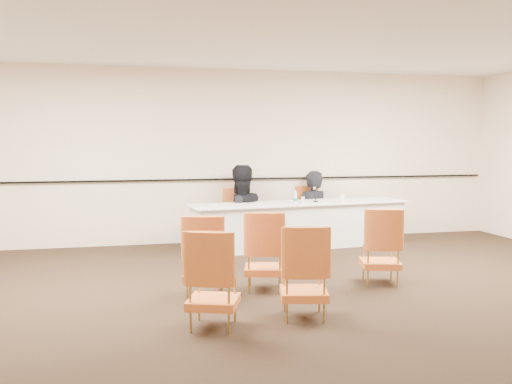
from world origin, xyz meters
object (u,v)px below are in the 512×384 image
(panelist_main, at_px, (312,220))
(panelist_second, at_px, (240,221))
(microphone, at_px, (316,195))
(drinking_glass, at_px, (303,200))
(aud_chair_front_right, at_px, (380,245))
(aud_chair_back_left, at_px, (213,278))
(water_bottle, at_px, (295,197))
(panel_table, at_px, (300,224))
(aud_chair_back_mid, at_px, (304,271))
(aud_chair_front_mid, at_px, (265,250))
(coffee_cup, at_px, (342,198))
(panelist_second_chair, at_px, (239,217))
(aud_chair_front_left, at_px, (205,256))
(panelist_main_chair, at_px, (312,213))

(panelist_main, distance_m, panelist_second, 1.37)
(microphone, distance_m, drinking_glass, 0.24)
(aud_chair_front_right, relative_size, aud_chair_back_left, 1.00)
(water_bottle, relative_size, drinking_glass, 2.13)
(panel_table, xyz_separation_m, aud_chair_back_mid, (-1.15, -3.69, 0.10))
(panelist_second, bearing_deg, aud_chair_front_mid, 71.26)
(water_bottle, xyz_separation_m, coffee_cup, (0.84, 0.05, -0.04))
(panel_table, height_order, panelist_main, panelist_main)
(panelist_main, xyz_separation_m, aud_chair_front_right, (-0.20, -3.19, 0.13))
(panelist_second, height_order, panelist_second_chair, panelist_second)
(water_bottle, distance_m, aud_chair_back_left, 4.18)
(drinking_glass, bearing_deg, panelist_second_chair, 152.69)
(aud_chair_front_mid, height_order, aud_chair_back_left, same)
(panel_table, height_order, aud_chair_front_left, aud_chair_front_left)
(panelist_main, xyz_separation_m, panelist_second_chair, (-1.36, -0.15, 0.13))
(panel_table, xyz_separation_m, coffee_cup, (0.73, -0.05, 0.43))
(panelist_main, relative_size, drinking_glass, 17.83)
(panel_table, relative_size, aud_chair_front_mid, 3.91)
(water_bottle, distance_m, aud_chair_front_left, 3.23)
(coffee_cup, height_order, aud_chair_front_right, aud_chair_front_right)
(panelist_main, relative_size, aud_chair_front_left, 1.88)
(panelist_second, bearing_deg, aud_chair_back_left, 62.39)
(panelist_second_chair, height_order, aud_chair_front_right, same)
(aud_chair_back_mid, bearing_deg, panelist_main, 82.74)
(panelist_main_chair, height_order, coffee_cup, panelist_main_chair)
(aud_chair_back_left, height_order, aud_chair_back_mid, same)
(panelist_main_chair, bearing_deg, aud_chair_back_left, -126.02)
(panelist_second_chair, bearing_deg, aud_chair_back_left, -111.40)
(panelist_second, height_order, drinking_glass, panelist_second)
(microphone, height_order, coffee_cup, microphone)
(aud_chair_back_mid, bearing_deg, water_bottle, 86.76)
(panelist_second, height_order, aud_chair_front_right, panelist_second)
(panelist_main, height_order, drinking_glass, panelist_main)
(water_bottle, xyz_separation_m, aud_chair_front_left, (-1.88, -2.60, -0.38))
(coffee_cup, xyz_separation_m, aud_chair_front_right, (-0.51, -2.53, -0.33))
(aud_chair_front_mid, bearing_deg, panelist_second_chair, 98.92)
(panelist_second_chair, relative_size, aud_chair_back_mid, 1.00)
(aud_chair_front_left, bearing_deg, water_bottle, 67.54)
(aud_chair_back_left, bearing_deg, panelist_second, 95.38)
(panelist_main_chair, bearing_deg, aud_chair_front_right, -99.97)
(aud_chair_front_mid, bearing_deg, water_bottle, 80.11)
(water_bottle, xyz_separation_m, drinking_glass, (0.15, 0.05, -0.06))
(panelist_main, bearing_deg, panel_table, 41.40)
(panelist_main, relative_size, microphone, 7.08)
(panelist_second, distance_m, aud_chair_front_mid, 3.03)
(aud_chair_front_left, distance_m, aud_chair_back_mid, 1.31)
(panelist_second, relative_size, microphone, 7.59)
(panelist_main, relative_size, coffee_cup, 14.21)
(microphone, bearing_deg, aud_chair_front_mid, -109.60)
(panelist_main_chair, relative_size, aud_chair_front_left, 1.00)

